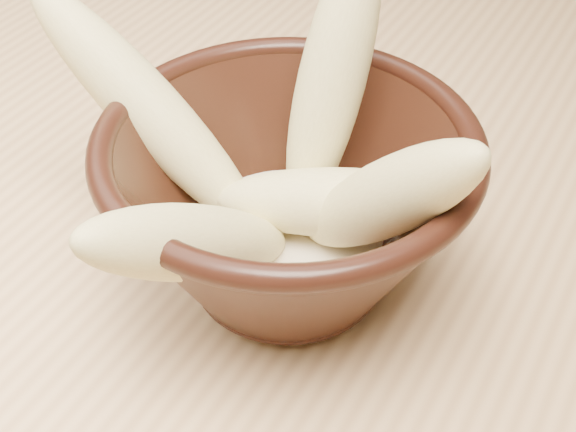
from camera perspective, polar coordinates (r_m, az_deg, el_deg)
The scene contains 8 objects.
table at distance 0.61m, azimuth -4.06°, elevation -2.61°, with size 1.20×0.80×0.75m.
bowl at distance 0.43m, azimuth 0.00°, elevation 0.93°, with size 0.20×0.20×0.11m.
milk_puddle at distance 0.45m, azimuth 0.00°, elevation -1.68°, with size 0.11×0.11×0.02m, color beige.
banana_upright at distance 0.44m, azimuth 3.16°, elevation 9.75°, with size 0.04×0.04×0.16m, color #CCBE78.
banana_left at distance 0.45m, azimuth -10.02°, elevation 7.55°, with size 0.04×0.04×0.18m, color #CCBE78.
banana_right at distance 0.39m, azimuth 6.99°, elevation 1.23°, with size 0.04×0.04×0.14m, color #CCBE78.
banana_across at distance 0.43m, azimuth 3.19°, elevation 1.01°, with size 0.04×0.04×0.13m, color #CCBE78.
banana_front at distance 0.38m, azimuth -6.79°, elevation -1.88°, with size 0.04×0.04×0.15m, color #CCBE78.
Camera 1 is at (0.25, -0.36, 1.10)m, focal length 50.00 mm.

